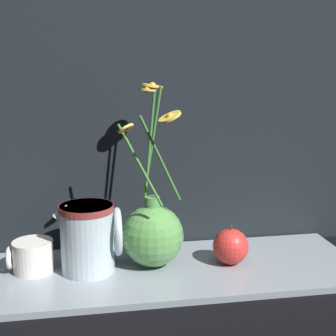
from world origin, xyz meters
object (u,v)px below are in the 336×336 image
object	(u,v)px
yellow_mug	(32,256)
ceramic_pitcher	(89,235)
orange_fruit	(230,246)
vase_with_flowers	(153,232)

from	to	relation	value
yellow_mug	ceramic_pitcher	xyz separation A→B (m)	(0.11, -0.02, 0.04)
ceramic_pitcher	orange_fruit	distance (m)	0.28
vase_with_flowers	yellow_mug	distance (m)	0.23
yellow_mug	ceramic_pitcher	size ratio (longest dim) A/B	0.61
yellow_mug	orange_fruit	world-z (taller)	orange_fruit
vase_with_flowers	orange_fruit	bearing A→B (deg)	-5.70
yellow_mug	orange_fruit	size ratio (longest dim) A/B	1.09
vase_with_flowers	ceramic_pitcher	xyz separation A→B (m)	(-0.12, -0.01, 0.00)
ceramic_pitcher	yellow_mug	bearing A→B (deg)	171.71
ceramic_pitcher	orange_fruit	size ratio (longest dim) A/B	1.78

